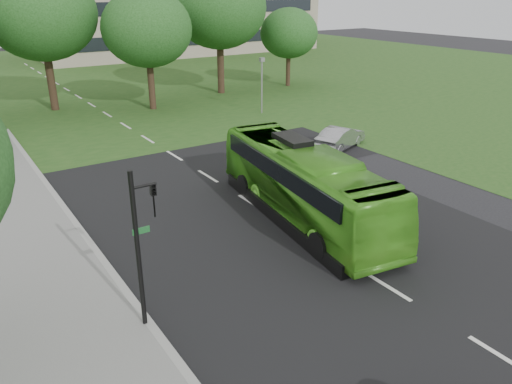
% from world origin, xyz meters
% --- Properties ---
extents(ground, '(160.00, 160.00, 0.00)m').
position_xyz_m(ground, '(0.00, 0.00, 0.00)').
color(ground, black).
rests_on(ground, ground).
extents(street_surfaces, '(120.00, 120.00, 0.15)m').
position_xyz_m(street_surfaces, '(-0.38, 22.75, 0.03)').
color(street_surfaces, black).
rests_on(street_surfaces, ground).
extents(tree_park_b, '(8.05, 8.05, 10.56)m').
position_xyz_m(tree_park_b, '(-2.88, 29.81, 7.12)').
color(tree_park_b, black).
rests_on(tree_park_b, ground).
extents(tree_park_c, '(6.71, 6.71, 8.91)m').
position_xyz_m(tree_park_c, '(3.64, 25.88, 6.04)').
color(tree_park_c, black).
rests_on(tree_park_c, ground).
extents(tree_park_d, '(8.12, 8.12, 10.74)m').
position_xyz_m(tree_park_d, '(11.37, 28.61, 7.27)').
color(tree_park_d, black).
rests_on(tree_park_d, ground).
extents(tree_park_e, '(5.42, 5.42, 7.23)m').
position_xyz_m(tree_park_e, '(18.56, 28.16, 4.91)').
color(tree_park_e, black).
rests_on(tree_park_e, ground).
extents(bus, '(3.96, 10.92, 2.97)m').
position_xyz_m(bus, '(1.00, 3.56, 1.49)').
color(bus, '#54B429').
rests_on(bus, ground).
extents(sedan, '(4.16, 2.64, 1.29)m').
position_xyz_m(sedan, '(8.88, 10.00, 0.65)').
color(sedan, '#9A9A9E').
rests_on(sedan, ground).
extents(traffic_light, '(0.75, 0.19, 4.66)m').
position_xyz_m(traffic_light, '(-7.05, 0.27, 2.74)').
color(traffic_light, black).
rests_on(traffic_light, ground).
extents(camera_pole, '(0.35, 0.30, 4.12)m').
position_xyz_m(camera_pole, '(10.00, 20.00, 2.66)').
color(camera_pole, gray).
rests_on(camera_pole, ground).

